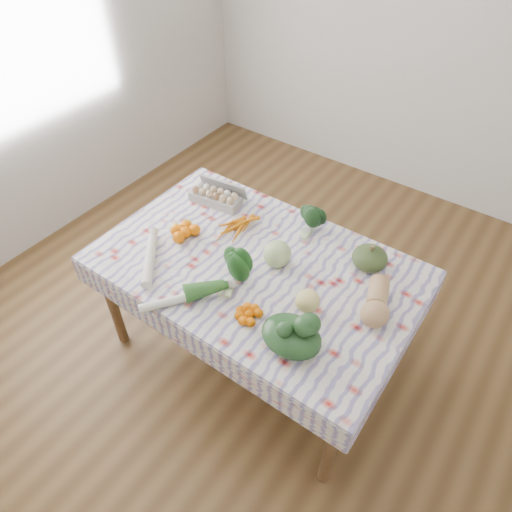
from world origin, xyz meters
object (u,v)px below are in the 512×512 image
butternut_squash (377,301)px  kabocha_squash (370,258)px  dining_table (256,275)px  cabbage (277,254)px  grapefruit (307,301)px  egg_carton (215,197)px

butternut_squash → kabocha_squash: bearing=103.5°
dining_table → butternut_squash: size_ratio=5.69×
dining_table → butternut_squash: butternut_squash is taller
cabbage → grapefruit: size_ratio=1.25×
egg_carton → cabbage: bearing=-27.8°
dining_table → egg_carton: 0.59m
dining_table → butternut_squash: 0.66m
cabbage → egg_carton: bearing=159.7°
cabbage → grapefruit: cabbage is taller
egg_carton → butternut_squash: size_ratio=1.11×
dining_table → cabbage: 0.19m
kabocha_squash → cabbage: cabbage is taller
dining_table → egg_carton: egg_carton is taller
egg_carton → grapefruit: bearing=-31.4°
cabbage → butternut_squash: (0.55, 0.01, -0.01)m
dining_table → kabocha_squash: size_ratio=8.76×
grapefruit → cabbage: bearing=149.2°
kabocha_squash → butternut_squash: size_ratio=0.65×
dining_table → grapefruit: grapefruit is taller
dining_table → cabbage: bearing=35.6°
kabocha_squash → butternut_squash: 0.29m
dining_table → kabocha_squash: (0.48, 0.33, 0.14)m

